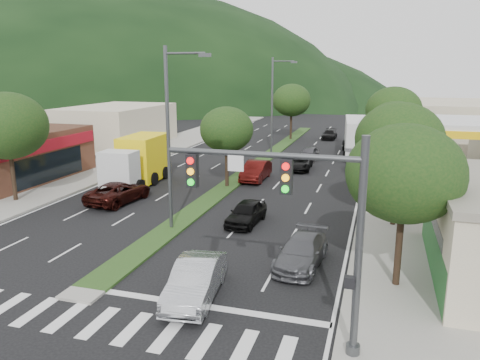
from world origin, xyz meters
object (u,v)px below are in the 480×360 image
(car_queue_a, at_px, (246,213))
(box_truck, at_px, (139,162))
(tree_med_near, at_px, (227,130))
(car_queue_e, at_px, (309,153))
(tree_r_d, at_px, (394,110))
(motorhome, at_px, (359,136))
(tree_r_e, at_px, (392,105))
(traffic_signal, at_px, (307,212))
(tree_r_b, at_px, (399,140))
(car_queue_b, at_px, (301,252))
(car_queue_d, at_px, (299,163))
(streetlight_mid, at_px, (274,101))
(suv_maroon, at_px, (119,192))
(tree_r_c, at_px, (396,128))
(tree_r_a, at_px, (405,174))
(tree_med_far, at_px, (292,100))
(sedan_silver, at_px, (196,280))
(tree_l_a, at_px, (7,126))
(car_queue_f, at_px, (329,134))
(streetlight_near, at_px, (171,131))
(car_queue_c, at_px, (256,171))

(car_queue_a, bearing_deg, box_truck, 150.35)
(tree_med_near, distance_m, car_queue_e, 14.21)
(tree_r_d, relative_size, motorhome, 0.71)
(tree_r_e, bearing_deg, traffic_signal, -94.09)
(tree_r_b, xyz_separation_m, car_queue_b, (-4.12, -6.92, -4.38))
(traffic_signal, xyz_separation_m, car_queue_a, (-5.22, 11.62, -3.98))
(traffic_signal, height_order, car_queue_d, traffic_signal)
(streetlight_mid, xyz_separation_m, car_queue_e, (4.13, -2.01, -4.94))
(tree_r_e, bearing_deg, suv_maroon, -122.30)
(tree_r_c, height_order, tree_r_e, tree_r_e)
(streetlight_mid, bearing_deg, car_queue_b, -74.63)
(tree_r_a, xyz_separation_m, tree_med_far, (-12.00, 40.00, 0.19))
(tree_med_far, distance_m, suv_maroon, 32.82)
(tree_r_d, distance_m, streetlight_mid, 12.18)
(tree_r_d, distance_m, tree_med_far, 18.44)
(motorhome, bearing_deg, suv_maroon, -127.28)
(sedan_silver, bearing_deg, tree_r_d, 68.61)
(car_queue_e, xyz_separation_m, motorhome, (4.54, 4.00, 1.38))
(traffic_signal, xyz_separation_m, sedan_silver, (-4.60, 2.27, -3.88))
(box_truck, xyz_separation_m, motorhome, (15.84, 17.77, 0.27))
(sedan_silver, xyz_separation_m, car_queue_a, (-0.62, 9.35, -0.09))
(tree_r_d, xyz_separation_m, tree_l_a, (-24.50, -20.00, 0.00))
(tree_r_c, xyz_separation_m, tree_l_a, (-24.50, -10.00, 0.43))
(tree_r_a, bearing_deg, suv_maroon, 155.77)
(tree_med_near, bearing_deg, tree_l_a, -147.38)
(tree_r_a, xyz_separation_m, box_truck, (-18.97, 13.22, -3.08))
(car_queue_a, xyz_separation_m, car_queue_f, (0.90, 35.89, -0.07))
(sedan_silver, bearing_deg, streetlight_near, 113.28)
(tree_r_c, height_order, tree_med_far, tree_med_far)
(tree_r_e, distance_m, car_queue_c, 22.11)
(car_queue_c, distance_m, car_queue_e, 10.40)
(tree_med_near, bearing_deg, car_queue_a, -64.32)
(tree_l_a, distance_m, motorhome, 33.04)
(traffic_signal, distance_m, car_queue_f, 47.87)
(tree_r_d, distance_m, car_queue_f, 18.14)
(sedan_silver, distance_m, suv_maroon, 15.15)
(streetlight_mid, relative_size, suv_maroon, 1.96)
(streetlight_near, height_order, car_queue_d, streetlight_near)
(car_queue_c, bearing_deg, suv_maroon, -128.57)
(tree_r_e, height_order, car_queue_c, tree_r_e)
(suv_maroon, distance_m, car_queue_f, 35.56)
(car_queue_b, height_order, car_queue_f, car_queue_b)
(tree_r_c, xyz_separation_m, tree_r_e, (0.00, 20.00, 0.14))
(tree_med_far, bearing_deg, tree_r_e, -18.43)
(traffic_signal, distance_m, tree_r_e, 41.65)
(car_queue_a, bearing_deg, streetlight_mid, 102.82)
(tree_med_near, height_order, tree_l_a, tree_l_a)
(tree_r_b, distance_m, suv_maroon, 18.24)
(tree_med_far, height_order, car_queue_c, tree_med_far)
(tree_r_e, height_order, car_queue_b, tree_r_e)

